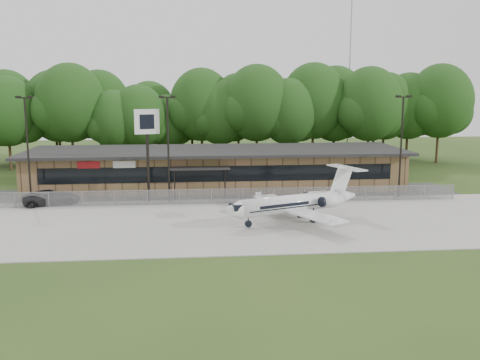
{
  "coord_description": "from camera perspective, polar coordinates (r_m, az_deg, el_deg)",
  "views": [
    {
      "loc": [
        -2.98,
        -34.66,
        11.05
      ],
      "look_at": [
        1.46,
        12.0,
        2.85
      ],
      "focal_mm": 40.0,
      "sensor_mm": 36.0,
      "label": 1
    }
  ],
  "objects": [
    {
      "name": "apron",
      "position": [
        44.16,
        -1.4,
        -4.52
      ],
      "size": [
        64.0,
        18.0,
        0.08
      ],
      "primitive_type": "cube",
      "color": "#9E9B93",
      "rests_on": "ground"
    },
    {
      "name": "business_jet",
      "position": [
        44.05,
        5.86,
        -2.56
      ],
      "size": [
        12.79,
        11.43,
        4.38
      ],
      "rotation": [
        0.0,
        0.0,
        0.37
      ],
      "color": "silver",
      "rests_on": "ground"
    },
    {
      "name": "parking_lot",
      "position": [
        55.35,
        -2.24,
        -1.57
      ],
      "size": [
        50.0,
        9.0,
        0.06
      ],
      "primitive_type": "cube",
      "color": "#383835",
      "rests_on": "ground"
    },
    {
      "name": "fence",
      "position": [
        50.8,
        -1.96,
        -1.75
      ],
      "size": [
        46.0,
        0.04,
        1.52
      ],
      "color": "gray",
      "rests_on": "ground"
    },
    {
      "name": "terminal",
      "position": [
        59.34,
        -2.5,
        1.31
      ],
      "size": [
        41.0,
        11.65,
        4.3
      ],
      "color": "brown",
      "rests_on": "ground"
    },
    {
      "name": "treeline",
      "position": [
        76.8,
        -3.23,
        7.26
      ],
      "size": [
        72.0,
        12.0,
        15.0
      ],
      "primitive_type": null,
      "color": "#193C13",
      "rests_on": "ground"
    },
    {
      "name": "pole_sign",
      "position": [
        51.78,
        -9.88,
        5.12
      ],
      "size": [
        2.34,
        0.8,
        8.95
      ],
      "rotation": [
        0.0,
        0.0,
        0.23
      ],
      "color": "black",
      "rests_on": "ground"
    },
    {
      "name": "light_pole_left",
      "position": [
        53.56,
        -21.74,
        3.78
      ],
      "size": [
        1.55,
        0.3,
        10.23
      ],
      "color": "black",
      "rests_on": "ground"
    },
    {
      "name": "ground",
      "position": [
        36.5,
        -0.5,
        -7.7
      ],
      "size": [
        160.0,
        160.0,
        0.0
      ],
      "primitive_type": "plane",
      "color": "#294318",
      "rests_on": "ground"
    },
    {
      "name": "light_pole_right",
      "position": [
        55.53,
        16.84,
        4.26
      ],
      "size": [
        1.55,
        0.3,
        10.23
      ],
      "color": "black",
      "rests_on": "ground"
    },
    {
      "name": "suv",
      "position": [
        53.55,
        -19.49,
        -1.78
      ],
      "size": [
        5.67,
        3.95,
        1.44
      ],
      "primitive_type": "imported",
      "rotation": [
        0.0,
        0.0,
        1.9
      ],
      "color": "#29282B",
      "rests_on": "ground"
    },
    {
      "name": "light_pole_mid",
      "position": [
        51.45,
        -7.68,
        4.18
      ],
      "size": [
        1.55,
        0.3,
        10.23
      ],
      "color": "black",
      "rests_on": "ground"
    },
    {
      "name": "radio_mast",
      "position": [
        86.36,
        11.58,
        10.69
      ],
      "size": [
        0.2,
        0.2,
        25.0
      ],
      "primitive_type": "cylinder",
      "color": "gray",
      "rests_on": "ground"
    }
  ]
}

